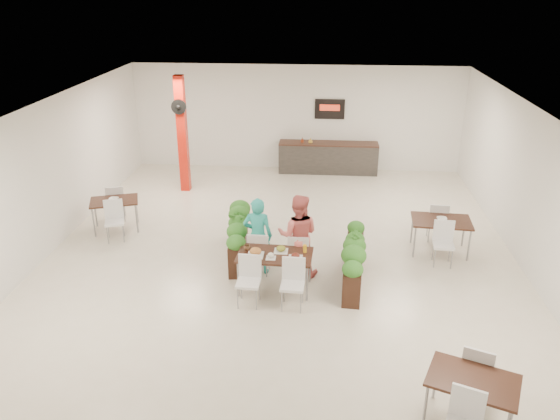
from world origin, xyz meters
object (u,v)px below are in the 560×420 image
object	(u,v)px
planter_left	(238,234)
planter_right	(354,259)
side_table_c	(472,387)
main_table	(274,260)
diner_man	(258,236)
side_table_b	(441,225)
service_counter	(328,157)
side_table_a	(115,205)
diner_woman	(298,235)
red_column	(182,133)

from	to	relation	value
planter_left	planter_right	bearing A→B (deg)	-20.08
planter_left	side_table_c	size ratio (longest dim) A/B	1.25
main_table	planter_left	distance (m)	1.55
diner_man	side_table_c	distance (m)	5.09
planter_right	side_table_b	distance (m)	2.42
service_counter	side_table_c	distance (m)	10.46
diner_man	side_table_b	xyz separation A→B (m)	(3.82, 1.21, -0.17)
planter_left	side_table_b	world-z (taller)	planter_left
diner_man	side_table_c	xyz separation A→B (m)	(3.27, -3.91, -0.18)
side_table_a	side_table_c	distance (m)	8.89
side_table_b	main_table	bearing A→B (deg)	-147.47
main_table	planter_right	world-z (taller)	planter_right
main_table	planter_right	bearing A→B (deg)	14.77
diner_woman	side_table_c	bearing A→B (deg)	125.05
planter_right	side_table_c	world-z (taller)	planter_right
red_column	side_table_b	world-z (taller)	red_column
main_table	side_table_b	world-z (taller)	same
service_counter	side_table_c	world-z (taller)	service_counter
service_counter	diner_man	xyz separation A→B (m)	(-1.40, -6.38, 0.31)
red_column	side_table_c	xyz separation A→B (m)	(5.87, -8.42, -1.02)
service_counter	main_table	distance (m)	7.11
red_column	diner_man	world-z (taller)	red_column
side_table_b	diner_man	bearing A→B (deg)	-158.42
service_counter	side_table_c	bearing A→B (deg)	-79.70
diner_man	side_table_c	bearing A→B (deg)	132.68
service_counter	main_table	world-z (taller)	service_counter
service_counter	side_table_a	distance (m)	6.81
diner_man	side_table_a	size ratio (longest dim) A/B	0.96
diner_man	diner_woman	size ratio (longest dim) A/B	0.95
diner_man	planter_right	bearing A→B (deg)	175.09
service_counter	side_table_c	xyz separation A→B (m)	(1.87, -10.29, 0.13)
service_counter	side_table_b	bearing A→B (deg)	-64.91
red_column	diner_man	size ratio (longest dim) A/B	1.99
side_table_b	red_column	bearing A→B (deg)	156.73
main_table	side_table_b	distance (m)	3.90
diner_man	diner_woman	distance (m)	0.80
side_table_b	service_counter	bearing A→B (deg)	119.08
planter_right	red_column	bearing A→B (deg)	133.30
diner_man	planter_left	bearing A→B (deg)	-48.69
diner_man	side_table_a	distance (m)	4.00
main_table	side_table_a	size ratio (longest dim) A/B	1.00
planter_left	main_table	bearing A→B (deg)	-55.26
diner_man	side_table_c	world-z (taller)	diner_man
main_table	service_counter	bearing A→B (deg)	81.86
planter_left	side_table_b	distance (m)	4.35
side_table_b	side_table_c	world-z (taller)	same
planter_left	side_table_a	bearing A→B (deg)	159.95
diner_woman	side_table_c	xyz separation A→B (m)	(2.47, -3.91, -0.23)
diner_woman	planter_right	size ratio (longest dim) A/B	0.82
planter_right	side_table_b	size ratio (longest dim) A/B	1.26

